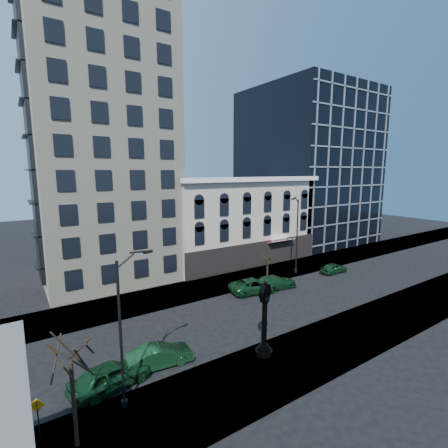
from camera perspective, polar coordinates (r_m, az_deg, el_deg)
ground at (r=30.89m, az=1.02°, el=-16.20°), size 160.00×160.00×0.00m
sidewalk_far at (r=37.20m, az=-6.10°, el=-11.58°), size 160.00×6.00×0.12m
sidewalk_near at (r=25.47m, az=12.07°, el=-22.25°), size 160.00×6.00×0.12m
cream_tower at (r=43.37m, az=-21.11°, el=16.70°), size 15.90×15.40×42.50m
victorian_row at (r=48.33m, az=2.15°, el=0.64°), size 22.60×11.19×12.50m
glass_office at (r=64.87m, az=14.27°, el=9.68°), size 20.00×20.15×28.00m
street_clock at (r=24.41m, az=7.13°, el=-16.68°), size 1.26×1.26×5.57m
street_lamp_near at (r=18.80m, az=-16.29°, el=-10.91°), size 2.31×0.74×9.03m
street_lamp_far at (r=41.62m, az=12.50°, el=1.53°), size 2.47×1.33×10.19m
bare_tree_near at (r=17.44m, az=-25.61°, el=-18.45°), size 4.11×4.11×7.06m
bare_tree_far at (r=40.64m, az=7.68°, el=-5.60°), size 2.15×2.15×3.69m
warning_sign at (r=20.49m, az=-29.96°, el=-26.65°), size 0.71×0.28×2.27m
car_near_a at (r=23.15m, az=-19.36°, el=-23.85°), size 5.22×2.88×1.68m
car_near_b at (r=24.48m, az=-11.21°, el=-21.77°), size 4.66×2.03×1.49m
car_far_a at (r=36.60m, az=5.39°, el=-10.72°), size 6.00×3.57×1.56m
car_far_b at (r=37.95m, az=8.89°, el=-10.08°), size 5.52×2.82×1.53m
car_far_c at (r=45.35m, az=18.73°, el=-7.35°), size 3.97×1.67×1.34m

